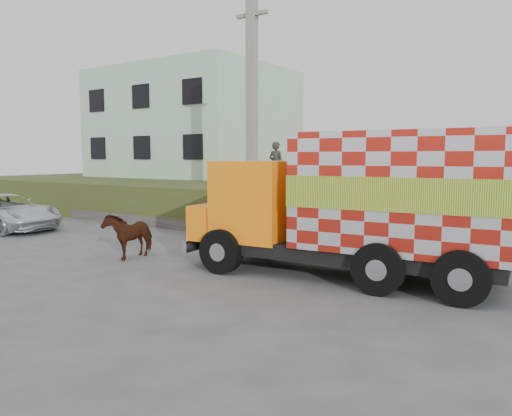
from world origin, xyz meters
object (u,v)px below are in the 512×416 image
Objects in this scene: cargo_truck at (359,205)px; suv at (4,212)px; utility_pole at (252,113)px; cow at (129,235)px; pedestrian at (276,165)px.

cargo_truck is 13.44m from suv.
utility_pole is at bearing -67.41° from suv.
cow is 7.60m from suv.
cargo_truck reaches higher than cow.
cow is 0.84× the size of pedestrian.
cargo_truck is 8.02m from pedestrian.
cow is at bearing -172.96° from cargo_truck.
utility_pole is 5.62× the size of cow.
suv is 10.01m from pedestrian.
utility_pole is 1.11× the size of cargo_truck.
cargo_truck is at bearing 136.82° from pedestrian.
suv is 2.77× the size of pedestrian.
cow is at bearing -96.14° from utility_pole.
utility_pole reaches higher than cow.
pedestrian is (7.75, 6.11, 1.69)m from suv.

